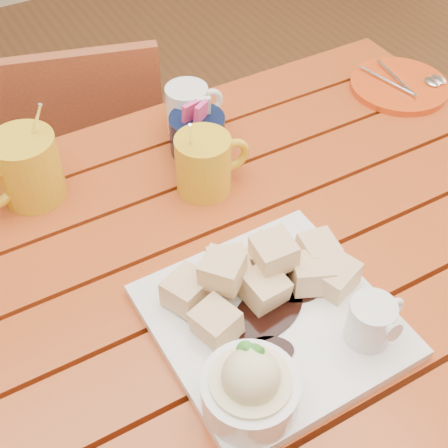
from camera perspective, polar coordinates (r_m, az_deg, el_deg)
table at (r=0.99m, az=-0.84°, el=-7.66°), size 1.20×0.79×0.75m
dessert_plate at (r=0.80m, az=4.23°, el=-9.15°), size 0.30×0.30×0.12m
coffee_mug_left at (r=1.01m, az=-17.62°, el=4.91°), size 0.14×0.10×0.17m
coffee_mug_right at (r=0.99m, az=-1.75°, el=5.61°), size 0.13×0.09×0.15m
cream_pitcher at (r=1.11m, az=-3.23°, el=10.54°), size 0.11×0.09×0.09m
sugar_caddy at (r=1.07m, az=-2.45°, el=8.30°), size 0.09×0.09×0.10m
orange_saucer at (r=1.29m, az=15.80°, el=12.11°), size 0.19×0.19×0.02m
chair_far at (r=1.54m, az=-12.81°, el=5.09°), size 0.48×0.48×0.82m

